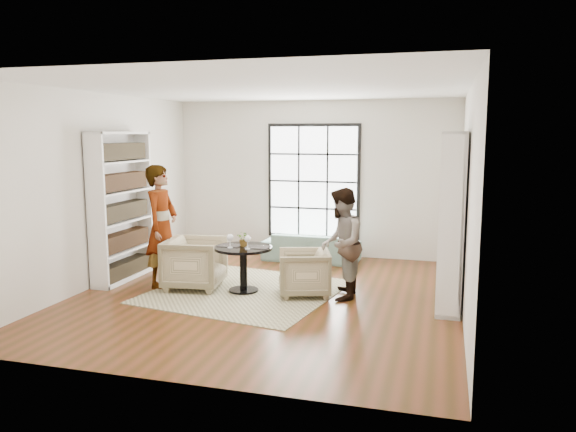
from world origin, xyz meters
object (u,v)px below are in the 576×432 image
(armchair_left, at_px, (195,263))
(person_left, at_px, (162,226))
(pedestal_table, at_px, (243,259))
(wine_glass_right, at_px, (248,239))
(armchair_right, at_px, (304,273))
(flower_centerpiece, at_px, (244,239))
(wine_glass_left, at_px, (230,238))
(person_right, at_px, (341,244))
(sofa, at_px, (311,247))

(armchair_left, distance_m, person_left, 0.78)
(pedestal_table, distance_m, wine_glass_right, 0.39)
(armchair_left, distance_m, armchair_right, 1.71)
(pedestal_table, xyz_separation_m, wine_glass_right, (0.12, -0.15, 0.34))
(armchair_right, distance_m, flower_centerpiece, 1.03)
(armchair_left, xyz_separation_m, person_left, (-0.55, -0.00, 0.55))
(flower_centerpiece, bearing_deg, wine_glass_left, -135.06)
(person_right, height_order, wine_glass_left, person_right)
(person_left, xyz_separation_m, wine_glass_left, (1.18, -0.12, -0.10))
(wine_glass_left, bearing_deg, wine_glass_right, -2.77)
(armchair_right, xyz_separation_m, flower_centerpiece, (-0.91, -0.04, 0.47))
(sofa, bearing_deg, flower_centerpiece, 79.83)
(person_right, height_order, wine_glass_right, person_right)
(armchair_right, height_order, person_right, person_right)
(pedestal_table, height_order, armchair_right, pedestal_table)
(armchair_right, xyz_separation_m, wine_glass_left, (-1.08, -0.21, 0.50))
(armchair_right, relative_size, person_left, 0.39)
(armchair_right, bearing_deg, sofa, 173.48)
(wine_glass_left, relative_size, flower_centerpiece, 0.91)
(pedestal_table, height_order, wine_glass_right, wine_glass_right)
(pedestal_table, distance_m, sofa, 2.40)
(pedestal_table, height_order, armchair_left, armchair_left)
(armchair_left, bearing_deg, pedestal_table, -97.20)
(sofa, relative_size, flower_centerpiece, 7.80)
(sofa, xyz_separation_m, wine_glass_left, (-0.65, -2.47, 0.58))
(sofa, distance_m, person_right, 2.52)
(wine_glass_left, bearing_deg, person_left, 174.00)
(wine_glass_left, bearing_deg, sofa, 75.18)
(armchair_right, height_order, wine_glass_right, wine_glass_right)
(armchair_right, distance_m, person_left, 2.34)
(sofa, relative_size, wine_glass_left, 8.58)
(sofa, relative_size, armchair_right, 2.39)
(pedestal_table, distance_m, armchair_right, 0.94)
(person_left, bearing_deg, armchair_left, -90.93)
(armchair_right, bearing_deg, flower_centerpiece, -104.47)
(person_right, bearing_deg, wine_glass_left, -86.93)
(pedestal_table, bearing_deg, wine_glass_right, -50.02)
(armchair_left, bearing_deg, person_left, 82.10)
(wine_glass_left, height_order, wine_glass_right, wine_glass_left)
(person_left, bearing_deg, wine_glass_left, -96.93)
(sofa, height_order, wine_glass_right, wine_glass_right)
(wine_glass_right, bearing_deg, armchair_left, 171.41)
(wine_glass_right, bearing_deg, sofa, 81.48)
(armchair_right, bearing_deg, person_left, -105.07)
(armchair_right, height_order, flower_centerpiece, flower_centerpiece)
(wine_glass_right, bearing_deg, armchair_right, 15.47)
(person_left, bearing_deg, armchair_right, -88.84)
(sofa, height_order, person_left, person_left)
(person_right, bearing_deg, armchair_right, -94.17)
(pedestal_table, relative_size, sofa, 0.49)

